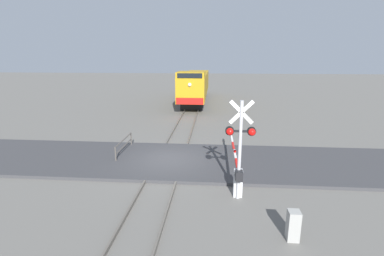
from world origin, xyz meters
TOP-DOWN VIEW (x-y plane):
  - ground_plane at (0.00, 0.00)m, footprint 160.00×160.00m
  - rail_track_left at (-0.72, 0.00)m, footprint 0.08×80.00m
  - rail_track_right at (0.72, 0.00)m, footprint 0.08×80.00m
  - road_surface at (0.00, 0.00)m, footprint 36.00×5.56m
  - locomotive at (0.00, 20.48)m, footprint 2.83×16.64m
  - crossing_signal at (3.44, -3.85)m, footprint 1.18×0.33m
  - crossing_gate at (3.45, -2.56)m, footprint 0.36×7.01m
  - utility_cabinet at (4.97, -6.38)m, footprint 0.37×0.38m
  - guard_railing at (-2.88, 0.94)m, footprint 0.08×2.97m

SIDE VIEW (x-z plane):
  - ground_plane at x=0.00m, z-range 0.00..0.00m
  - rail_track_left at x=-0.72m, z-range 0.00..0.15m
  - rail_track_right at x=0.72m, z-range 0.00..0.15m
  - road_surface at x=0.00m, z-range 0.00..0.16m
  - utility_cabinet at x=4.97m, z-range 0.00..1.01m
  - guard_railing at x=-2.88m, z-range 0.15..1.10m
  - crossing_gate at x=3.45m, z-range 0.17..1.45m
  - locomotive at x=0.00m, z-range 0.09..4.23m
  - crossing_signal at x=3.44m, z-range 0.50..4.59m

